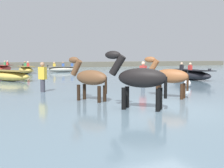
{
  "coord_description": "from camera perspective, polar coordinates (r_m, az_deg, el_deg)",
  "views": [
    {
      "loc": [
        -5.16,
        -6.75,
        1.83
      ],
      "look_at": [
        -0.4,
        2.87,
        0.83
      ],
      "focal_mm": 45.78,
      "sensor_mm": 36.0,
      "label": 1
    }
  ],
  "objects": [
    {
      "name": "person_wading_mid",
      "position": [
        14.63,
        6.24,
        1.52
      ],
      "size": [
        0.29,
        0.37,
        1.63
      ],
      "color": "#383842",
      "rests_on": "ground"
    },
    {
      "name": "boat_mid_channel",
      "position": [
        20.0,
        15.48,
        1.82
      ],
      "size": [
        1.44,
        3.82,
        1.16
      ],
      "color": "black",
      "rests_on": "water_surface"
    },
    {
      "name": "far_shoreline",
      "position": [
        42.66,
        -19.42,
        3.33
      ],
      "size": [
        80.0,
        2.4,
        1.14
      ],
      "primitive_type": "cube",
      "color": "#605B4C",
      "rests_on": "ground"
    },
    {
      "name": "horse_flank_chestnut",
      "position": [
        10.77,
        11.28,
        1.35
      ],
      "size": [
        1.25,
        1.56,
        1.86
      ],
      "color": "brown",
      "rests_on": "ground"
    },
    {
      "name": "boat_near_port",
      "position": [
        32.23,
        -20.82,
        2.94
      ],
      "size": [
        2.44,
        3.63,
        1.17
      ],
      "color": "#BC382D",
      "rests_on": "water_surface"
    },
    {
      "name": "person_wading_close",
      "position": [
        12.77,
        -13.69,
        0.86
      ],
      "size": [
        0.36,
        0.37,
        1.63
      ],
      "color": "#383842",
      "rests_on": "ground"
    },
    {
      "name": "ground_plane",
      "position": [
        8.69,
        10.87,
        -6.92
      ],
      "size": [
        120.0,
        120.0,
        0.0
      ],
      "primitive_type": "plane",
      "color": "gray"
    },
    {
      "name": "horse_trailing_bay",
      "position": [
        9.89,
        -4.46,
        1.05
      ],
      "size": [
        1.08,
        1.63,
        1.85
      ],
      "color": "brown",
      "rests_on": "ground"
    },
    {
      "name": "horse_lead_black",
      "position": [
        8.25,
        5.49,
        0.91
      ],
      "size": [
        1.53,
        1.56,
        2.02
      ],
      "color": "black",
      "rests_on": "ground"
    },
    {
      "name": "boat_distant_east",
      "position": [
        28.38,
        -16.86,
        2.77
      ],
      "size": [
        1.19,
        3.27,
        1.16
      ],
      "color": "gold",
      "rests_on": "water_surface"
    },
    {
      "name": "channel_buoy",
      "position": [
        15.02,
        14.83,
        0.12
      ],
      "size": [
        0.36,
        0.36,
        0.83
      ],
      "color": "silver",
      "rests_on": "water_surface"
    },
    {
      "name": "water_surface",
      "position": [
        17.61,
        -9.18,
        -0.17
      ],
      "size": [
        90.0,
        90.0,
        0.33
      ],
      "primitive_type": "cube",
      "color": "slate",
      "rests_on": "ground"
    },
    {
      "name": "boat_near_starboard",
      "position": [
        19.57,
        -19.94,
        1.59
      ],
      "size": [
        2.84,
        3.84,
        0.67
      ],
      "color": "gold",
      "rests_on": "water_surface"
    },
    {
      "name": "boat_far_offshore",
      "position": [
        30.13,
        -9.74,
        2.97
      ],
      "size": [
        3.38,
        1.6,
        1.06
      ],
      "color": "#B2AD9E",
      "rests_on": "water_surface"
    }
  ]
}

